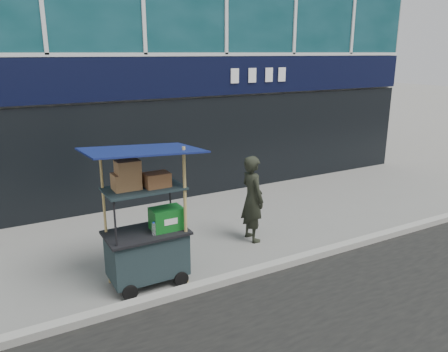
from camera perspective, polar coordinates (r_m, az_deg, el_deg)
ground at (r=7.25m, az=1.56°, el=-12.56°), size 80.00×80.00×0.00m
curb at (r=7.07m, az=2.41°, el=-12.80°), size 80.00×0.18×0.12m
vendor_cart at (r=6.75m, az=-9.97°, el=-7.78°), size 1.63×1.15×2.20m
vendor_man at (r=8.16m, az=3.73°, el=-2.96°), size 0.41×0.61×1.64m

